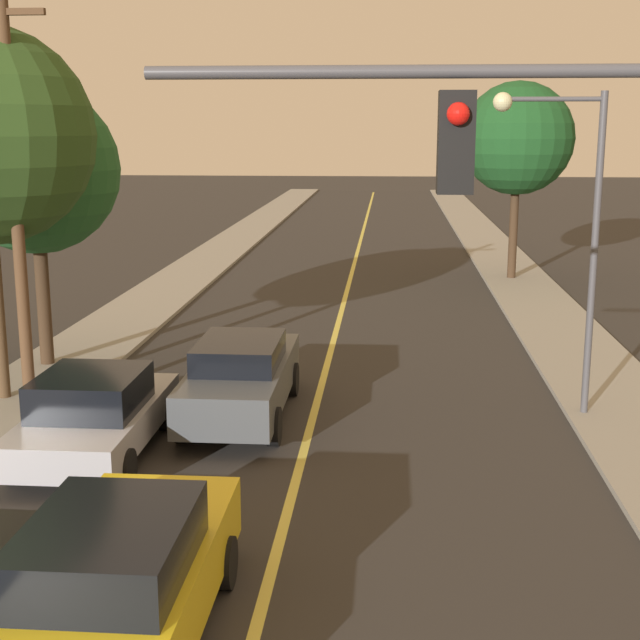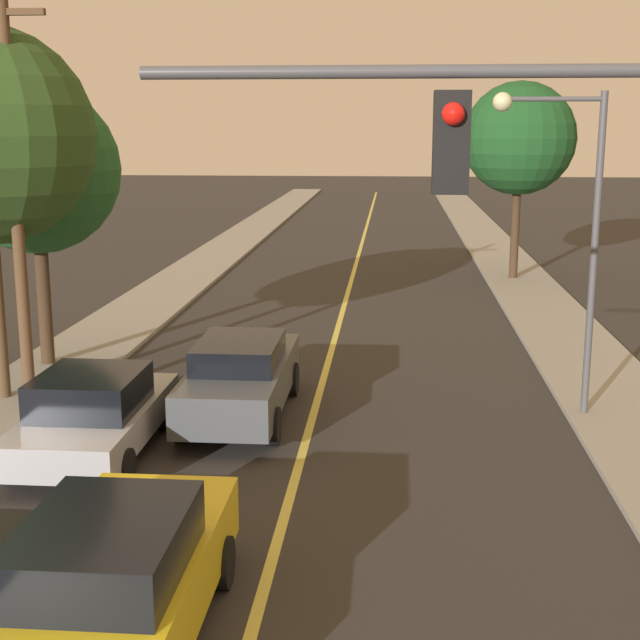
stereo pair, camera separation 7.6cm
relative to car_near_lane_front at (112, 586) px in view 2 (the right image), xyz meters
name	(u,v)px [view 2 (the right image)]	position (x,y,z in m)	size (l,w,h in m)	color
road_surface	(360,252)	(1.41, 32.45, -0.84)	(10.06, 80.00, 0.01)	#2D2B28
sidewalk_left	(226,249)	(-4.87, 32.45, -0.79)	(2.50, 80.00, 0.12)	gray
sidewalk_right	(497,252)	(7.69, 32.45, -0.79)	(2.50, 80.00, 0.12)	gray
car_near_lane_front	(112,586)	(0.00, 0.00, 0.00)	(1.99, 4.98, 1.69)	gold
car_near_lane_second	(241,376)	(0.00, 8.21, 0.00)	(1.90, 4.98, 1.63)	#474C51
car_outer_lane_second	(94,414)	(-2.21, 5.95, -0.08)	(2.05, 4.38, 1.53)	#A5A8B2
streetlamp_right	(568,206)	(6.24, 8.76, 3.35)	(2.11, 0.36, 6.20)	#47474C
utility_pole_left	(15,196)	(-4.22, 7.95, 3.53)	(1.60, 0.24, 8.19)	#513823
tree_left_far	(35,170)	(-5.27, 11.56, 3.85)	(3.87, 3.87, 6.53)	#3D2B1C
tree_right_near	(519,139)	(7.46, 24.99, 4.39)	(4.10, 4.10, 7.18)	#3D2B1C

